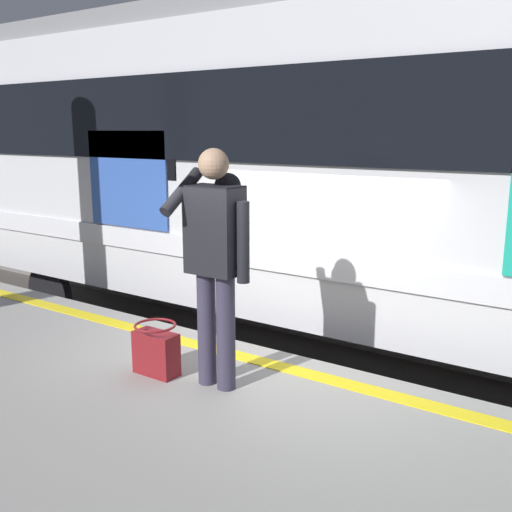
{
  "coord_description": "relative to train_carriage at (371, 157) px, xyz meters",
  "views": [
    {
      "loc": [
        -2.59,
        4.09,
        2.89
      ],
      "look_at": [
        -0.02,
        0.3,
        1.9
      ],
      "focal_mm": 40.76,
      "sensor_mm": 36.0,
      "label": 1
    }
  ],
  "objects": [
    {
      "name": "ground_plane",
      "position": [
        -0.04,
        2.11,
        -2.59
      ],
      "size": [
        26.49,
        26.49,
        0.0
      ],
      "primitive_type": "plane",
      "color": "#4C4742"
    },
    {
      "name": "safety_line",
      "position": [
        -0.04,
        2.41,
        -1.59
      ],
      "size": [
        17.31,
        0.16,
        0.01
      ],
      "primitive_type": "cube",
      "color": "yellow",
      "rests_on": "platform"
    },
    {
      "name": "handbag",
      "position": [
        0.44,
        3.07,
        -1.4
      ],
      "size": [
        0.36,
        0.33,
        0.41
      ],
      "color": "maroon",
      "rests_on": "platform"
    },
    {
      "name": "track_rail_near",
      "position": [
        -0.04,
        0.71,
        -2.51
      ],
      "size": [
        22.96,
        0.08,
        0.16
      ],
      "primitive_type": "cube",
      "color": "slate",
      "rests_on": "ground"
    },
    {
      "name": "passenger",
      "position": [
        -0.08,
        2.96,
        -0.55
      ],
      "size": [
        0.57,
        0.55,
        1.77
      ],
      "color": "#383347",
      "rests_on": "platform"
    },
    {
      "name": "train_carriage",
      "position": [
        0.0,
        0.0,
        0.0
      ],
      "size": [
        13.5,
        2.95,
        4.1
      ],
      "color": "silver",
      "rests_on": "ground"
    },
    {
      "name": "track_rail_far",
      "position": [
        -0.04,
        -0.72,
        -2.51
      ],
      "size": [
        22.96,
        0.08,
        0.16
      ],
      "primitive_type": "cube",
      "color": "slate",
      "rests_on": "ground"
    }
  ]
}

